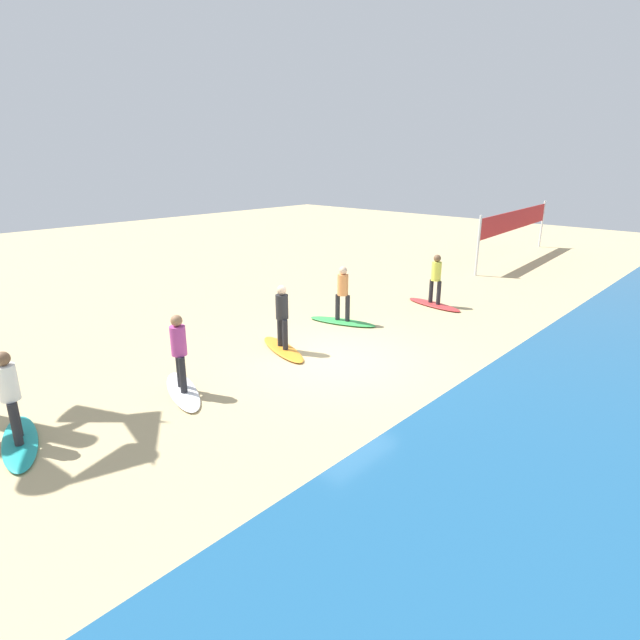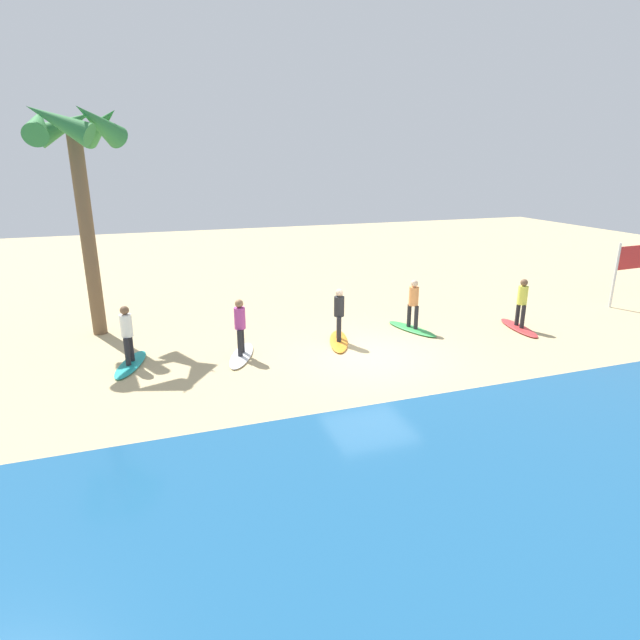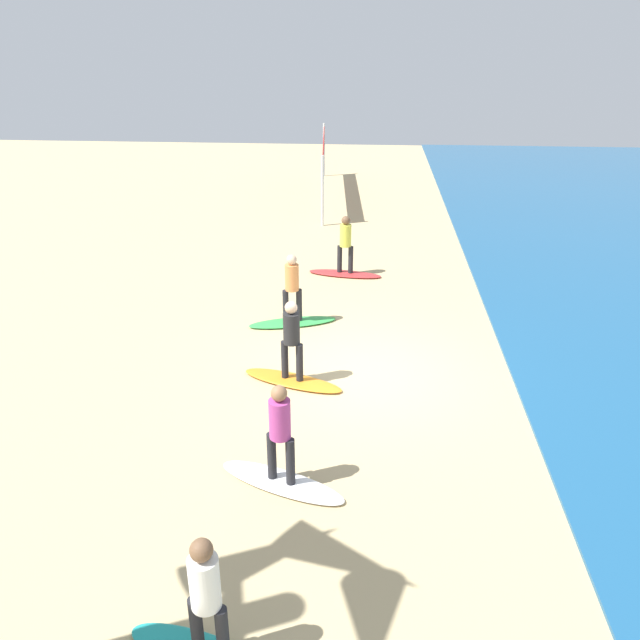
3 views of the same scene
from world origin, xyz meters
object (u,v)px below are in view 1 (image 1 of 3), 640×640
surfboard_green (342,322)px  surfer_orange (282,312)px  surfboard_white (183,391)px  surfboard_teal (20,442)px  surfer_green (343,290)px  surfer_white (179,347)px  surfboard_orange (283,349)px  surfer_teal (9,390)px  volleyball_net (516,222)px  surfer_red (436,276)px  surfboard_red (434,304)px

surfboard_green → surfer_orange: size_ratio=1.28×
surfboard_white → surfboard_teal: 3.06m
surfer_green → surfer_orange: size_ratio=1.00×
surfer_green → surfer_white: bearing=5.5°
surfer_green → surfboard_orange: bearing=7.1°
surfer_teal → volleyball_net: 22.09m
surfer_white → volleyball_net: volleyball_net is taller
surfer_white → surfboard_teal: 3.22m
surfer_teal → surfer_white: bearing=173.8°
surfboard_green → surfboard_white: (5.88, 0.57, 0.00)m
surfer_green → surfer_orange: same height
surfer_orange → surfer_white: same height
surfer_red → surfboard_white: 9.43m
surfboard_green → volleyball_net: size_ratio=0.23×
surfer_white → volleyball_net: size_ratio=0.18×
surfboard_red → surfboard_teal: same height
surfer_orange → volleyball_net: bearing=-177.5°
surfer_red → surfboard_orange: 6.37m
surfer_red → surfboard_orange: bearing=-6.6°
surfer_white → surfboard_orange: bearing=-175.8°
surfer_red → surfer_teal: bearing=-3.8°
volleyball_net → surfer_teal: bearing=1.5°
surfer_red → volleyball_net: bearing=-171.7°
surfboard_teal → surfboard_orange: bearing=106.3°
surfboard_green → surfer_orange: (2.77, 0.34, 0.99)m
surfboard_teal → surfer_teal: 0.99m
surfboard_orange → surfer_orange: 0.99m
surfer_green → surfer_white: (5.88, 0.57, 0.00)m
volleyball_net → surfer_white: bearing=2.7°
surfboard_orange → surfer_white: bearing=-67.0°
volleyball_net → surfer_red: bearing=8.3°
surfboard_orange → surfboard_teal: size_ratio=1.00×
surfboard_white → surfboard_orange: bearing=115.8°
surfer_red → surfer_orange: size_ratio=1.00×
surfer_orange → surfboard_teal: bearing=-0.9°
volleyball_net → surfboard_white: bearing=2.7°
surfboard_green → surfer_teal: surfer_teal is taller
surfer_green → surfboard_white: 5.99m
surfboard_red → surfboard_teal: 12.44m
surfboard_white → surfer_teal: bearing=-74.6°
volleyball_net → surfboard_teal: bearing=1.5°
surfboard_orange → surfboard_teal: same height
surfer_red → surfer_green: bearing=-17.1°
volleyball_net → surfboard_green: bearing=1.5°
surfboard_red → surfboard_teal: (12.41, -0.83, 0.00)m
surfer_green → surfboard_red: bearing=162.9°
surfer_white → surfboard_white: bearing=-26.6°
surfer_white → volleyball_net: (-19.03, -0.91, 0.75)m
surfboard_green → surfboard_orange: 2.79m
surfer_orange → surfer_white: size_ratio=1.00×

